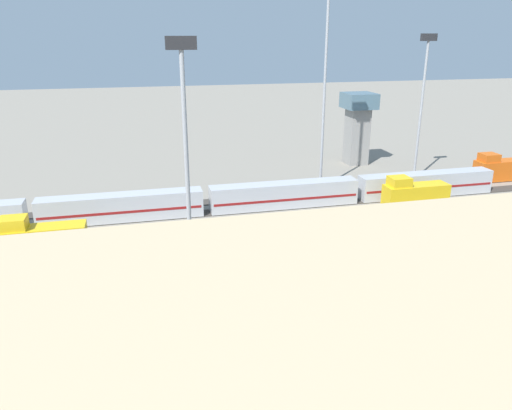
{
  "coord_description": "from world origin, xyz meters",
  "views": [
    {
      "loc": [
        22.83,
        61.4,
        25.35
      ],
      "look_at": [
        7.3,
        -2.5,
        2.5
      ],
      "focal_mm": 34.64,
      "sensor_mm": 36.0,
      "label": 1
    }
  ],
  "objects_px": {
    "train_on_track_0": "(500,169)",
    "light_mast_2": "(423,89)",
    "train_on_track_2": "(414,195)",
    "control_tower": "(358,123)",
    "light_mast_0": "(325,68)",
    "train_on_track_3": "(41,239)",
    "train_on_track_1": "(206,201)",
    "train_on_track_5": "(160,264)",
    "maintenance_shed": "(367,390)",
    "train_on_track_4": "(349,228)",
    "light_mast_1": "(185,135)"
  },
  "relations": [
    {
      "from": "train_on_track_3",
      "to": "train_on_track_5",
      "type": "distance_m",
      "value": 16.77
    },
    {
      "from": "train_on_track_2",
      "to": "train_on_track_5",
      "type": "bearing_deg",
      "value": 20.97
    },
    {
      "from": "light_mast_0",
      "to": "train_on_track_4",
      "type": "bearing_deg",
      "value": 78.29
    },
    {
      "from": "control_tower",
      "to": "train_on_track_5",
      "type": "bearing_deg",
      "value": 45.36
    },
    {
      "from": "light_mast_0",
      "to": "maintenance_shed",
      "type": "height_order",
      "value": "light_mast_0"
    },
    {
      "from": "train_on_track_5",
      "to": "light_mast_2",
      "type": "distance_m",
      "value": 57.41
    },
    {
      "from": "train_on_track_5",
      "to": "train_on_track_1",
      "type": "height_order",
      "value": "train_on_track_5"
    },
    {
      "from": "train_on_track_0",
      "to": "train_on_track_5",
      "type": "bearing_deg",
      "value": 21.82
    },
    {
      "from": "train_on_track_0",
      "to": "train_on_track_2",
      "type": "bearing_deg",
      "value": 23.23
    },
    {
      "from": "maintenance_shed",
      "to": "control_tower",
      "type": "relative_size",
      "value": 3.32
    },
    {
      "from": "train_on_track_0",
      "to": "maintenance_shed",
      "type": "relative_size",
      "value": 0.21
    },
    {
      "from": "light_mast_0",
      "to": "light_mast_1",
      "type": "relative_size",
      "value": 1.29
    },
    {
      "from": "train_on_track_0",
      "to": "light_mast_0",
      "type": "height_order",
      "value": "light_mast_0"
    },
    {
      "from": "train_on_track_5",
      "to": "train_on_track_2",
      "type": "relative_size",
      "value": 6.64
    },
    {
      "from": "train_on_track_0",
      "to": "light_mast_2",
      "type": "relative_size",
      "value": 0.39
    },
    {
      "from": "train_on_track_0",
      "to": "light_mast_2",
      "type": "distance_m",
      "value": 20.99
    },
    {
      "from": "control_tower",
      "to": "train_on_track_2",
      "type": "bearing_deg",
      "value": 83.97
    },
    {
      "from": "maintenance_shed",
      "to": "train_on_track_4",
      "type": "bearing_deg",
      "value": -112.83
    },
    {
      "from": "train_on_track_1",
      "to": "light_mast_0",
      "type": "height_order",
      "value": "light_mast_0"
    },
    {
      "from": "light_mast_2",
      "to": "train_on_track_1",
      "type": "bearing_deg",
      "value": 12.74
    },
    {
      "from": "light_mast_2",
      "to": "train_on_track_4",
      "type": "bearing_deg",
      "value": 45.71
    },
    {
      "from": "control_tower",
      "to": "train_on_track_0",
      "type": "bearing_deg",
      "value": 139.2
    },
    {
      "from": "maintenance_shed",
      "to": "light_mast_1",
      "type": "bearing_deg",
      "value": -75.87
    },
    {
      "from": "control_tower",
      "to": "light_mast_0",
      "type": "bearing_deg",
      "value": 48.16
    },
    {
      "from": "train_on_track_2",
      "to": "control_tower",
      "type": "xyz_separation_m",
      "value": [
        -2.92,
        -27.59,
        6.18
      ]
    },
    {
      "from": "train_on_track_4",
      "to": "train_on_track_2",
      "type": "relative_size",
      "value": 9.56
    },
    {
      "from": "train_on_track_3",
      "to": "control_tower",
      "type": "xyz_separation_m",
      "value": [
        -55.51,
        -32.59,
        6.18
      ]
    },
    {
      "from": "train_on_track_3",
      "to": "maintenance_shed",
      "type": "bearing_deg",
      "value": 121.07
    },
    {
      "from": "train_on_track_3",
      "to": "train_on_track_1",
      "type": "bearing_deg",
      "value": -154.9
    },
    {
      "from": "control_tower",
      "to": "train_on_track_4",
      "type": "bearing_deg",
      "value": 64.48
    },
    {
      "from": "train_on_track_4",
      "to": "control_tower",
      "type": "xyz_separation_m",
      "value": [
        -17.94,
        -37.59,
        6.32
      ]
    },
    {
      "from": "light_mast_2",
      "to": "train_on_track_3",
      "type": "bearing_deg",
      "value": 17.28
    },
    {
      "from": "train_on_track_3",
      "to": "train_on_track_5",
      "type": "height_order",
      "value": "train_on_track_3"
    },
    {
      "from": "train_on_track_4",
      "to": "train_on_track_5",
      "type": "relative_size",
      "value": 1.44
    },
    {
      "from": "train_on_track_4",
      "to": "maintenance_shed",
      "type": "xyz_separation_m",
      "value": [
        14.21,
        33.77,
        4.87
      ]
    },
    {
      "from": "train_on_track_3",
      "to": "maintenance_shed",
      "type": "relative_size",
      "value": 0.21
    },
    {
      "from": "light_mast_0",
      "to": "maintenance_shed",
      "type": "distance_m",
      "value": 61.15
    },
    {
      "from": "train_on_track_3",
      "to": "light_mast_1",
      "type": "relative_size",
      "value": 0.4
    },
    {
      "from": "train_on_track_3",
      "to": "control_tower",
      "type": "relative_size",
      "value": 0.7
    },
    {
      "from": "control_tower",
      "to": "light_mast_2",
      "type": "bearing_deg",
      "value": 111.7
    },
    {
      "from": "train_on_track_4",
      "to": "train_on_track_2",
      "type": "bearing_deg",
      "value": -146.35
    },
    {
      "from": "train_on_track_2",
      "to": "light_mast_0",
      "type": "height_order",
      "value": "light_mast_0"
    },
    {
      "from": "train_on_track_4",
      "to": "train_on_track_3",
      "type": "distance_m",
      "value": 37.9
    },
    {
      "from": "light_mast_2",
      "to": "maintenance_shed",
      "type": "distance_m",
      "value": 69.53
    },
    {
      "from": "light_mast_1",
      "to": "maintenance_shed",
      "type": "height_order",
      "value": "light_mast_1"
    },
    {
      "from": "maintenance_shed",
      "to": "light_mast_0",
      "type": "bearing_deg",
      "value": -108.51
    },
    {
      "from": "train_on_track_4",
      "to": "train_on_track_0",
      "type": "distance_m",
      "value": 43.22
    },
    {
      "from": "train_on_track_4",
      "to": "train_on_track_3",
      "type": "xyz_separation_m",
      "value": [
        37.57,
        -5.0,
        0.14
      ]
    },
    {
      "from": "train_on_track_3",
      "to": "train_on_track_1",
      "type": "height_order",
      "value": "train_on_track_3"
    },
    {
      "from": "train_on_track_5",
      "to": "light_mast_1",
      "type": "bearing_deg",
      "value": 146.31
    }
  ]
}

